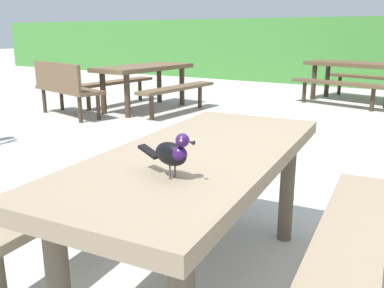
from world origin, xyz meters
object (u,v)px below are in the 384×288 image
at_px(picnic_table_mid_right, 356,72).
at_px(park_bench_side, 64,85).
at_px(picnic_table_far_centre, 144,77).
at_px(picnic_table_foreground, 200,186).
at_px(bird_grackle, 173,153).

relative_size(picnic_table_mid_right, park_bench_side, 1.40).
xyz_separation_m(picnic_table_mid_right, park_bench_side, (-3.51, -3.87, -0.07)).
distance_m(picnic_table_far_centre, park_bench_side, 1.34).
height_order(picnic_table_foreground, bird_grackle, bird_grackle).
bearing_deg(bird_grackle, park_bench_side, 143.32).
bearing_deg(picnic_table_foreground, picnic_table_mid_right, 95.02).
height_order(picnic_table_foreground, picnic_table_far_centre, same).
xyz_separation_m(picnic_table_foreground, picnic_table_far_centre, (-3.46, 3.92, 0.00)).
relative_size(picnic_table_foreground, picnic_table_far_centre, 1.02).
distance_m(picnic_table_foreground, bird_grackle, 0.51).
relative_size(picnic_table_foreground, park_bench_side, 1.28).
height_order(picnic_table_foreground, park_bench_side, park_bench_side).
bearing_deg(picnic_table_mid_right, picnic_table_far_centre, -136.96).
distance_m(picnic_table_mid_right, picnic_table_far_centre, 3.93).
distance_m(bird_grackle, picnic_table_mid_right, 7.05).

